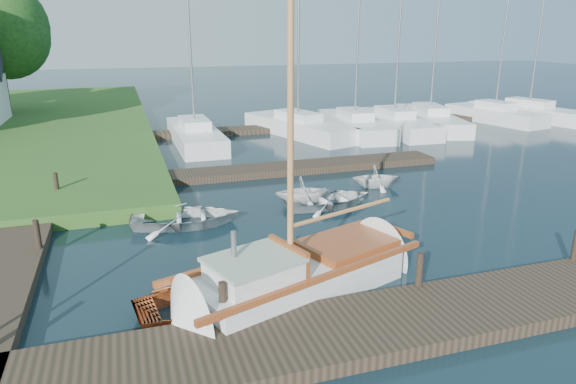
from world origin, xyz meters
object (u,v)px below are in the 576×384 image
object	(u,v)px
mooring_post_5	(56,184)
sailboat	(303,276)
mooring_post_3	(576,245)
marina_boat_7	(529,111)
tender_d	(377,175)
tender_b	(304,189)
marina_boat_0	(195,134)
tender_a	(186,214)
marina_boat_6	(495,114)
tender_c	(329,197)
marina_boat_5	(430,118)
mooring_post_1	(223,300)
mooring_post_2	(420,270)
mooring_post_4	(37,234)
marina_boat_4	(394,122)
marina_boat_3	(355,124)
dinghy	(222,292)
marina_boat_2	(298,126)

from	to	relation	value
mooring_post_5	sailboat	bearing A→B (deg)	-55.27
mooring_post_3	marina_boat_7	size ratio (longest dim) A/B	0.07
tender_d	tender_b	bearing A→B (deg)	120.33
tender_b	marina_boat_0	xyz separation A→B (m)	(-2.20, 11.39, 0.03)
tender_a	marina_boat_6	bearing A→B (deg)	-53.15
marina_boat_0	tender_b	bearing A→B (deg)	-169.42
tender_c	tender_a	bearing A→B (deg)	90.21
marina_boat_5	marina_boat_6	xyz separation A→B (m)	(5.23, 0.24, 0.01)
tender_d	mooring_post_1	bearing A→B (deg)	151.01
mooring_post_2	mooring_post_1	bearing A→B (deg)	180.00
mooring_post_2	tender_c	bearing A→B (deg)	85.15
tender_c	marina_boat_6	world-z (taller)	marina_boat_6
tender_d	tender_c	bearing A→B (deg)	134.13
mooring_post_4	marina_boat_6	xyz separation A→B (m)	(26.46, 14.55, -0.12)
sailboat	marina_boat_4	distance (m)	21.41
tender_c	marina_boat_3	bearing A→B (deg)	-32.41
dinghy	tender_b	distance (m)	7.57
mooring_post_4	marina_boat_7	distance (m)	32.94
marina_boat_2	marina_boat_5	bearing A→B (deg)	-106.98
mooring_post_1	sailboat	xyz separation A→B (m)	(2.12, 1.18, -0.36)
mooring_post_4	mooring_post_2	bearing A→B (deg)	-30.47
marina_boat_5	marina_boat_4	bearing A→B (deg)	114.72
sailboat	tender_b	distance (m)	6.45
marina_boat_4	marina_boat_7	world-z (taller)	marina_boat_7
mooring_post_1	tender_b	distance (m)	8.43
tender_a	marina_boat_5	xyz separation A→B (m)	(17.18, 12.95, 0.21)
mooring_post_3	marina_boat_3	world-z (taller)	marina_boat_3
marina_boat_2	marina_boat_6	size ratio (longest dim) A/B	0.93
mooring_post_1	mooring_post_3	distance (m)	9.00
mooring_post_4	marina_boat_4	size ratio (longest dim) A/B	0.07
mooring_post_4	mooring_post_3	bearing A→B (deg)	-21.04
marina_boat_0	marina_boat_7	size ratio (longest dim) A/B	0.95
mooring_post_1	mooring_post_5	xyz separation A→B (m)	(-4.00, 10.00, 0.00)
tender_c	marina_boat_4	size ratio (longest dim) A/B	0.29
marina_boat_7	mooring_post_4	bearing A→B (deg)	100.92
marina_boat_2	marina_boat_4	size ratio (longest dim) A/B	0.93
mooring_post_4	marina_boat_4	xyz separation A→B (m)	(18.35, 13.75, -0.13)
mooring_post_1	mooring_post_5	size ratio (longest dim) A/B	1.00
mooring_post_1	marina_boat_6	world-z (taller)	marina_boat_6
mooring_post_3	mooring_post_4	xyz separation A→B (m)	(-13.00, 5.00, 0.00)
marina_boat_3	marina_boat_7	size ratio (longest dim) A/B	0.96
marina_boat_3	tender_b	bearing A→B (deg)	152.50
marina_boat_6	dinghy	bearing A→B (deg)	118.40
mooring_post_4	dinghy	bearing A→B (deg)	-44.48
tender_b	marina_boat_3	size ratio (longest dim) A/B	0.19
mooring_post_3	marina_boat_7	bearing A→B (deg)	50.18
mooring_post_1	marina_boat_0	bearing A→B (deg)	83.48
sailboat	tender_b	world-z (taller)	sailboat
sailboat	tender_c	size ratio (longest dim) A/B	3.11
marina_boat_0	marina_boat_4	bearing A→B (deg)	-89.72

